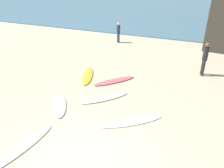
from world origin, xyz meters
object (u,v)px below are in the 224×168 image
Objects in this scene: surfboard_3 at (59,105)px; surfboard_5 at (88,76)px; surfboard_4 at (23,146)px; beachgoer_near at (205,57)px; beachgoer_far at (118,32)px; surfboard_0 at (104,98)px; surfboard_1 at (131,121)px; surfboard_2 at (114,81)px.

surfboard_3 is 3.18m from surfboard_5.
beachgoer_near is at bearing -114.79° from surfboard_4.
beachgoer_near is at bearing -162.98° from beachgoer_far.
surfboard_4 is (-1.14, -3.90, -0.00)m from surfboard_0.
surfboard_1 is at bearing -129.98° from surfboard_4.
beachgoer_far is at bearing 75.46° from surfboard_5.
beachgoer_far is (-2.78, 8.72, 0.86)m from surfboard_0.
beachgoer_far is (-6.74, 4.18, -0.16)m from beachgoer_near.
surfboard_4 is at bearing -104.71° from surfboard_5.
beachgoer_near is at bearing 11.17° from surfboard_3.
beachgoer_near is (3.96, 4.53, 1.02)m from surfboard_0.
surfboard_2 is 1.00× the size of surfboard_5.
surfboard_1 is 1.33× the size of beachgoer_near.
surfboard_5 is at bearing 39.46° from surfboard_2.
surfboard_2 reaches higher than surfboard_4.
beachgoer_near is at bearing 91.20° from surfboard_0.
surfboard_1 is 3.25m from surfboard_3.
surfboard_1 is 3.56m from surfboard_2.
surfboard_2 is (-0.24, 1.80, 0.00)m from surfboard_0.
beachgoer_far is (-4.49, 9.90, 0.87)m from surfboard_1.
beachgoer_far is (-0.90, 6.89, 0.85)m from surfboard_5.
beachgoer_near reaches higher than surfboard_0.
surfboard_4 is 5.77m from surfboard_5.
surfboard_2 is 1.25× the size of beachgoer_near.
surfboard_2 reaches higher than surfboard_3.
surfboard_3 is 10.17m from beachgoer_far.
surfboard_4 is at bearing 121.29° from surfboard_2.
surfboard_5 reaches higher than surfboard_4.
surfboard_0 is at bearing 122.79° from beachgoer_near.
beachgoer_near is (4.20, 2.73, 1.01)m from surfboard_2.
surfboard_0 is 2.04m from surfboard_3.
surfboard_4 is (-0.90, -5.70, -0.01)m from surfboard_2.
surfboard_1 is 1.54× the size of beachgoer_far.
surfboard_2 reaches higher than surfboard_5.
surfboard_3 is at bearing 53.98° from surfboard_1.
surfboard_5 reaches higher than surfboard_0.
beachgoer_far reaches higher than surfboard_4.
surfboard_1 is 4.68m from surfboard_5.
surfboard_0 is 9.19m from beachgoer_far.
surfboard_5 is 1.45× the size of beachgoer_far.
surfboard_3 reaches higher than surfboard_4.
surfboard_3 is 0.84× the size of surfboard_5.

